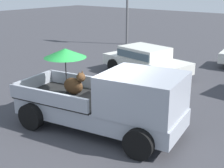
{
  "coord_description": "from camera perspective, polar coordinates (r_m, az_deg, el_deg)",
  "views": [
    {
      "loc": [
        5.71,
        -6.55,
        4.18
      ],
      "look_at": [
        -0.29,
        1.01,
        1.1
      ],
      "focal_mm": 50.68,
      "sensor_mm": 36.0,
      "label": 1
    }
  ],
  "objects": [
    {
      "name": "ground_plane",
      "position": [
        9.64,
        -2.4,
        -8.01
      ],
      "size": [
        80.0,
        80.0,
        0.0
      ],
      "primitive_type": "plane",
      "color": "#38383D"
    },
    {
      "name": "pickup_truck_main",
      "position": [
        9.07,
        -0.17,
        -2.98
      ],
      "size": [
        5.29,
        2.93,
        2.29
      ],
      "rotation": [
        0.0,
        0.0,
        0.17
      ],
      "color": "black",
      "rests_on": "ground"
    },
    {
      "name": "parked_sedan_far",
      "position": [
        15.11,
        6.05,
        4.46
      ],
      "size": [
        4.55,
        2.55,
        1.33
      ],
      "rotation": [
        0.0,
        0.0,
        -0.18
      ],
      "color": "black",
      "rests_on": "ground"
    }
  ]
}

